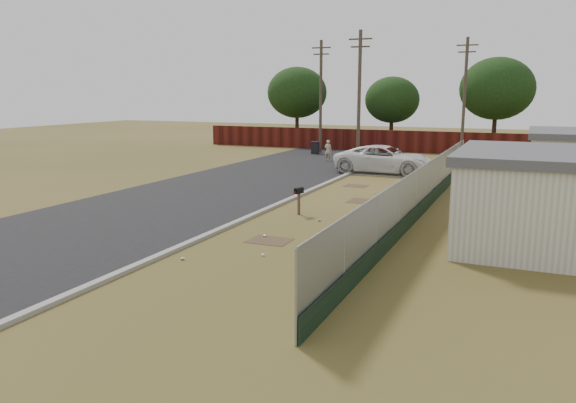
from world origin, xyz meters
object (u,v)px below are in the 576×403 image
at_px(pedestrian, 328,151).
at_px(trash_bin, 315,148).
at_px(mailbox, 299,193).
at_px(fire_hydrant, 336,272).
at_px(pickup_truck, 385,159).

bearing_deg(pedestrian, trash_bin, -53.45).
distance_m(mailbox, pedestrian, 18.22).
bearing_deg(fire_hydrant, pedestrian, 110.01).
relative_size(pedestrian, trash_bin, 1.54).
distance_m(pickup_truck, trash_bin, 11.64).
height_order(pedestrian, trash_bin, pedestrian).
distance_m(pedestrian, trash_bin, 4.95).
height_order(fire_hydrant, mailbox, mailbox).
distance_m(fire_hydrant, mailbox, 8.64).
relative_size(mailbox, pickup_truck, 0.18).
xyz_separation_m(pickup_truck, pedestrian, (-5.28, 4.36, -0.08)).
bearing_deg(pedestrian, mailbox, 110.68).
relative_size(fire_hydrant, pedestrian, 0.53).
bearing_deg(mailbox, pedestrian, 105.82).
bearing_deg(trash_bin, mailbox, -70.81).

